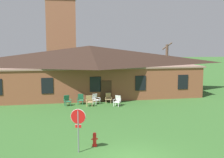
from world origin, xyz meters
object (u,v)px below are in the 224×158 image
Objects in this scene: stop_sign at (78,122)px; lawn_chair_by_porch at (67,100)px; lawn_chair_near_door at (81,99)px; lawn_chair_middle at (96,99)px; lawn_chair_far_side at (117,101)px; fire_hydrant at (95,140)px; lawn_chair_right_end at (108,98)px; lawn_chair_left_end at (89,101)px.

lawn_chair_by_porch is at bearing 91.29° from stop_sign.
lawn_chair_near_door is (1.28, 0.42, 0.00)m from lawn_chair_by_porch.
lawn_chair_by_porch is at bearing -176.01° from lawn_chair_middle.
lawn_chair_near_door and lawn_chair_far_side have the same top height.
fire_hydrant is (1.20, -10.68, -0.12)m from lawn_chair_by_porch.
lawn_chair_far_side is (0.59, -1.52, 0.00)m from lawn_chair_right_end.
lawn_chair_far_side is at bearing -24.01° from lawn_chair_near_door.
lawn_chair_right_end is 1.00× the size of lawn_chair_far_side.
lawn_chair_left_end is at bearing -16.16° from lawn_chair_by_porch.
lawn_chair_middle and lawn_chair_far_side have the same top height.
lawn_chair_by_porch is 1.00× the size of lawn_chair_left_end.
lawn_chair_middle is at bearing 47.06° from lawn_chair_left_end.
lawn_chair_by_porch is at bearing 163.84° from lawn_chair_left_end.
fire_hydrant is (-1.51, -10.87, -0.12)m from lawn_chair_middle.
lawn_chair_far_side is (1.86, -1.23, 0.00)m from lawn_chair_middle.
lawn_chair_left_end reaches higher than fire_hydrant.
stop_sign is at bearing -107.35° from lawn_chair_right_end.
lawn_chair_left_end is at bearing -54.57° from lawn_chair_near_door.
stop_sign reaches higher than lawn_chair_near_door.
lawn_chair_right_end is at bearing 76.05° from fire_hydrant.
stop_sign reaches higher than fire_hydrant.
lawn_chair_far_side is at bearing -68.64° from lawn_chair_right_end.
fire_hydrant is (0.94, 0.73, -1.27)m from stop_sign.
lawn_chair_left_end is at bearing 169.84° from lawn_chair_far_side.
lawn_chair_left_end is at bearing -132.94° from lawn_chair_middle.
stop_sign is 12.52m from lawn_chair_right_end.
lawn_chair_right_end is (1.26, 0.29, 0.00)m from lawn_chair_middle.
lawn_chair_far_side is at bearing 70.76° from fire_hydrant.
stop_sign reaches higher than lawn_chair_right_end.
lawn_chair_by_porch and lawn_chair_far_side have the same top height.
lawn_chair_left_end and lawn_chair_right_end have the same top height.
stop_sign is 2.45× the size of lawn_chair_far_side.
lawn_chair_left_end is at bearing 85.50° from fire_hydrant.
lawn_chair_near_door is 1.23m from lawn_chair_left_end.
lawn_chair_far_side is at bearing -33.49° from lawn_chair_middle.
stop_sign is 1.75m from fire_hydrant.
fire_hydrant is at bearing -90.42° from lawn_chair_near_door.
lawn_chair_near_door is 1.45m from lawn_chair_middle.
lawn_chair_near_door is at bearing 170.69° from lawn_chair_middle.
lawn_chair_near_door and lawn_chair_right_end have the same top height.
lawn_chair_right_end and lawn_chair_far_side have the same top height.
stop_sign reaches higher than lawn_chair_middle.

